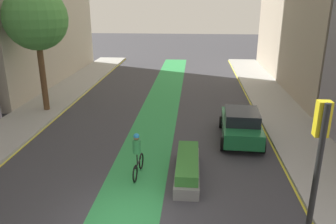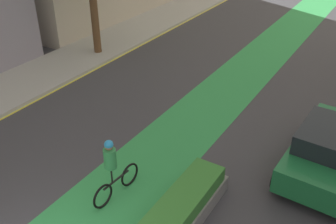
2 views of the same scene
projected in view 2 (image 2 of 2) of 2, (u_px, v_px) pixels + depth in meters
car_green_right_far at (329, 149)px, 10.70m from camera, size 2.18×4.28×1.57m
cyclist_in_lane at (113, 168)px, 9.72m from camera, size 0.32×1.73×1.86m
median_planter at (181, 211)px, 9.19m from camera, size 0.93×3.48×0.85m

